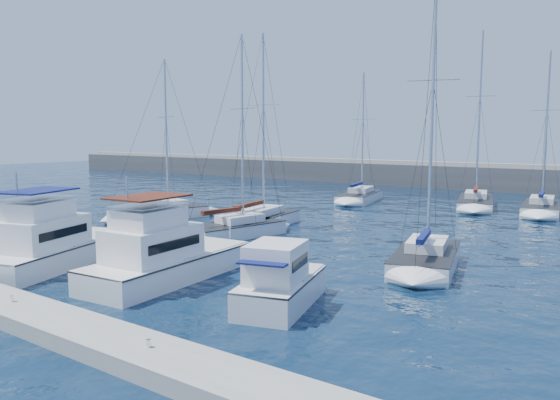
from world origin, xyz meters
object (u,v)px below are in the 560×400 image
Objects in this scene: sailboat_back_a at (360,197)px; sailboat_back_b at (476,202)px; motor_yacht_port_outer at (12,246)px; sailboat_mid_e at (426,258)px; sailboat_back_c at (541,208)px; sailboat_mid_a at (160,213)px; motor_yacht_stbd_outer at (280,285)px; sailboat_mid_c at (236,229)px; motor_yacht_stbd_inner at (163,258)px; sailboat_mid_b at (259,221)px; motor_yacht_port_inner at (53,246)px.

sailboat_back_a is 0.80× the size of sailboat_back_b.
sailboat_back_b is (14.30, 39.05, -0.40)m from motor_yacht_port_outer.
sailboat_back_c is at bearing 74.02° from sailboat_mid_e.
sailboat_back_b is (11.54, 2.34, 0.03)m from sailboat_back_a.
sailboat_mid_e is at bearing 40.98° from motor_yacht_port_outer.
sailboat_mid_a is 0.78× the size of sailboat_back_b.
sailboat_mid_c reaches higher than motor_yacht_stbd_outer.
sailboat_mid_b is at bearing 105.81° from motor_yacht_stbd_inner.
sailboat_back_b reaches higher than motor_yacht_port_inner.
motor_yacht_port_inner is 0.65× the size of sailboat_mid_e.
motor_yacht_stbd_inner is at bearing -90.68° from sailboat_back_a.
motor_yacht_stbd_inner is (7.12, 1.48, 0.00)m from motor_yacht_port_inner.
motor_yacht_stbd_outer is 16.09m from sailboat_mid_c.
motor_yacht_port_inner is 0.75× the size of sailboat_mid_a.
motor_yacht_port_inner is 0.69× the size of sailboat_back_c.
sailboat_back_a is at bearing 176.85° from sailboat_back_b.
sailboat_mid_b is at bearing -129.72° from sailboat_back_b.
sailboat_mid_c is 14.31m from sailboat_mid_e.
motor_yacht_stbd_outer is at bearing -58.73° from sailboat_mid_b.
motor_yacht_port_inner is at bearing -173.14° from motor_yacht_stbd_inner.
sailboat_mid_c is at bearing 120.57° from motor_yacht_stbd_outer.
sailboat_mid_b reaches higher than sailboat_back_a.
sailboat_back_a is at bearing 110.62° from sailboat_mid_e.
sailboat_mid_a is 0.92× the size of sailboat_back_c.
sailboat_mid_e reaches higher than motor_yacht_stbd_inner.
sailboat_back_a is 11.78m from sailboat_back_b.
motor_yacht_port_inner is 7.27m from motor_yacht_stbd_inner.
sailboat_back_a reaches higher than motor_yacht_port_inner.
sailboat_back_c is (17.85, 37.18, -0.61)m from motor_yacht_port_inner.
motor_yacht_port_outer is 0.42× the size of sailboat_mid_b.
sailboat_mid_b is 0.94× the size of sailboat_mid_e.
sailboat_back_b is at bearing -0.64° from sailboat_back_a.
sailboat_back_b is at bearing 87.11° from sailboat_mid_e.
sailboat_mid_c is (-11.71, 11.03, -0.41)m from motor_yacht_stbd_outer.
sailboat_back_a is 17.73m from sailboat_back_c.
motor_yacht_stbd_inner is at bearing -26.95° from sailboat_mid_a.
motor_yacht_port_inner is at bearing -159.33° from sailboat_mid_e.
sailboat_back_c is at bearing 55.24° from sailboat_mid_a.
sailboat_mid_e is (16.74, 11.37, -0.58)m from motor_yacht_port_inner.
sailboat_back_b is at bearing 77.99° from motor_yacht_stbd_inner.
sailboat_mid_b is 1.06× the size of sailboat_mid_c.
motor_yacht_stbd_outer is 0.39× the size of sailboat_mid_b.
sailboat_mid_a is (-15.20, 13.53, -0.62)m from motor_yacht_stbd_inner.
sailboat_back_a is at bearing 84.81° from sailboat_mid_b.
motor_yacht_stbd_outer is at bearing -100.78° from sailboat_back_b.
sailboat_back_a is at bearing 96.57° from motor_yacht_stbd_inner.
sailboat_mid_c is 0.89× the size of sailboat_mid_e.
motor_yacht_stbd_inner is 37.29m from sailboat_back_c.
motor_yacht_stbd_outer is 0.42× the size of sailboat_back_a.
sailboat_mid_e is 25.83m from sailboat_back_c.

